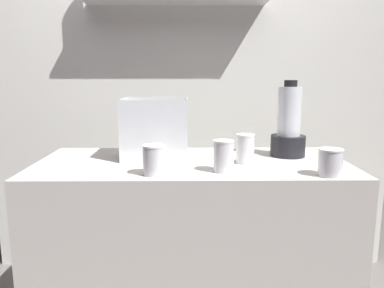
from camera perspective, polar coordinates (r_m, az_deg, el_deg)
name	(u,v)px	position (r m, az deg, el deg)	size (l,w,h in m)	color
counter	(192,253)	(1.88, 0.00, -16.08)	(1.40, 0.64, 0.90)	beige
back_wall_unit	(190,77)	(2.45, -0.32, 9.97)	(2.60, 0.24, 2.50)	silver
carrot_display_bin	(155,140)	(1.79, -5.57, 0.56)	(0.30, 0.23, 0.28)	white
blender_pitcher	(289,128)	(1.88, 14.31, 2.40)	(0.16, 0.16, 0.36)	black
juice_cup_orange_far_left	(154,162)	(1.49, -5.73, -2.68)	(0.09, 0.09, 0.12)	white
juice_cup_mango_left	(224,158)	(1.54, 4.76, -2.07)	(0.09, 0.09, 0.13)	white
juice_cup_orange_middle	(245,150)	(1.69, 7.99, -0.92)	(0.08, 0.08, 0.13)	white
juice_cup_beet_right	(330,164)	(1.57, 20.05, -2.86)	(0.10, 0.10, 0.11)	white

